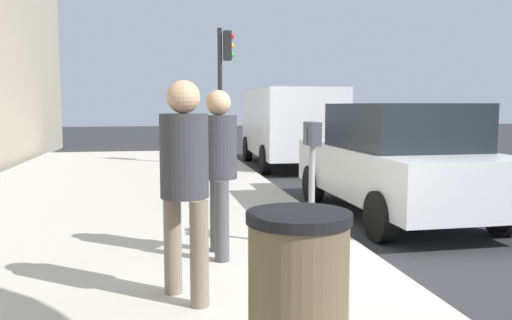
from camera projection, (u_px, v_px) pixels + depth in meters
name	position (u px, v px, depth m)	size (l,w,h in m)	color
ground_plane	(396.00, 283.00, 5.18)	(80.00, 80.00, 0.00)	#2B2B2D
sidewalk_slab	(78.00, 295.00, 4.63)	(28.00, 6.00, 0.15)	#B7B2A8
parking_meter	(312.00, 157.00, 5.84)	(0.36, 0.12, 1.41)	gray
pedestrian_at_meter	(219.00, 160.00, 5.48)	(0.53, 0.38, 1.75)	#47474C
pedestrian_bystander	(184.00, 172.00, 4.23)	(0.49, 0.39, 1.79)	#726656
parked_sedan_near	(396.00, 160.00, 8.16)	(4.43, 2.03, 1.77)	silver
parked_van_far	(289.00, 122.00, 14.92)	(5.26, 2.26, 2.18)	silver
traffic_signal	(224.00, 74.00, 13.86)	(0.24, 0.44, 3.60)	black
trash_bin	(298.00, 300.00, 2.94)	(0.59, 0.59, 1.01)	brown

